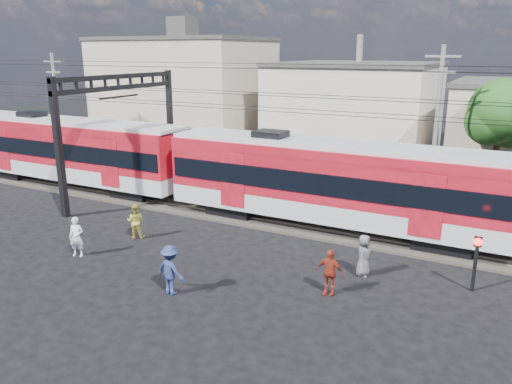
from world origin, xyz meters
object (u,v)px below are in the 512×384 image
pedestrian_c (171,270)px  crossing_signal (477,254)px  commuter_train (337,181)px  pedestrian_a (76,237)px

pedestrian_c → crossing_signal: size_ratio=0.88×
commuter_train → pedestrian_c: commuter_train is taller
pedestrian_a → crossing_signal: size_ratio=0.82×
pedestrian_a → crossing_signal: (14.74, 4.20, 0.58)m
pedestrian_a → crossing_signal: crossing_signal is taller
pedestrian_a → pedestrian_c: size_ratio=0.93×
commuter_train → pedestrian_c: 9.39m
pedestrian_a → pedestrian_c: pedestrian_c is taller
commuter_train → crossing_signal: size_ratio=24.60×
commuter_train → pedestrian_c: size_ratio=28.10×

